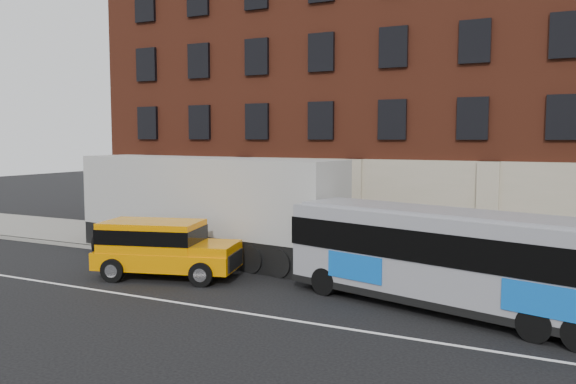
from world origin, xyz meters
The scene contains 9 objects.
ground centered at (0.00, 0.00, 0.00)m, with size 120.00×120.00×0.00m, color black.
sidewalk centered at (0.00, 9.00, 0.07)m, with size 60.00×6.00×0.15m, color gray.
kerb centered at (0.00, 6.00, 0.07)m, with size 60.00×0.25×0.15m, color gray.
lane_line centered at (0.00, 0.50, 0.01)m, with size 60.00×0.12×0.01m, color white.
building centered at (-0.01, 16.92, 7.58)m, with size 30.00×12.10×15.00m.
sign_pole centered at (-8.50, 6.15, 1.45)m, with size 0.30×0.20×2.50m.
city_bus centered at (6.43, 3.31, 1.66)m, with size 11.21×5.11×3.01m.
yellow_suv centered at (-4.24, 2.99, 1.19)m, with size 5.59×3.43×2.08m.
shipping_container centered at (-4.95, 6.80, 2.12)m, with size 13.11×4.34×4.29m.
Camera 1 is at (9.56, -14.04, 5.14)m, focal length 36.81 mm.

